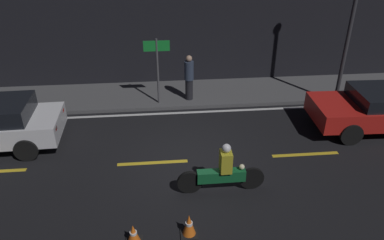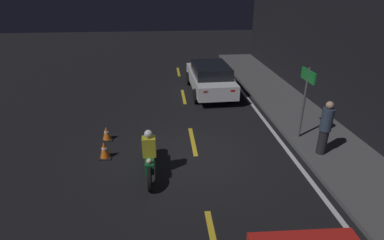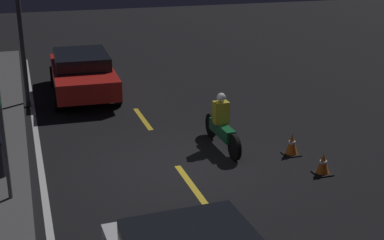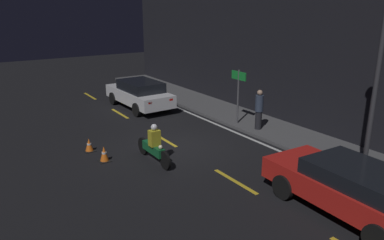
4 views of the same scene
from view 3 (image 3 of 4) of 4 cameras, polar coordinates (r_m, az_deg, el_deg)
name	(u,v)px [view 3 (image 3 of 4)]	position (r m, az deg, el deg)	size (l,w,h in m)	color
ground_plane	(177,166)	(12.27, -1.57, -4.92)	(56.00, 56.00, 0.00)	black
lane_dash_c	(191,184)	(11.40, -0.13, -6.85)	(2.00, 0.14, 0.01)	gold
lane_dash_d	(143,119)	(15.43, -5.27, 0.14)	(2.00, 0.14, 0.01)	gold
lane_dash_e	(115,81)	(19.66, -8.24, 4.18)	(2.00, 0.14, 0.01)	gold
lane_solid_kerb	(43,184)	(11.86, -15.62, -6.54)	(25.20, 0.14, 0.01)	silver
taxi_red	(82,72)	(17.92, -11.61, 5.02)	(4.66, 2.13, 1.36)	red
motorcycle	(222,126)	(13.13, 3.23, -0.66)	(2.22, 0.36, 1.38)	black
traffic_cone_near	(323,164)	(12.13, 13.82, -4.57)	(0.38, 0.38, 0.50)	black
traffic_cone_mid	(292,144)	(13.01, 10.61, -2.56)	(0.38, 0.38, 0.55)	black
shop_sign	(1,116)	(10.51, -19.71, 0.40)	(0.90, 0.08, 2.40)	#4C4C51
street_lamp	(18,0)	(16.60, -18.11, 12.10)	(0.28, 0.28, 5.76)	#333338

